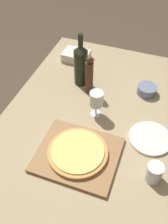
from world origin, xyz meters
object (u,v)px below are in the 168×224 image
Objects in this scene: pizza at (78,152)px; pepper_mill at (89,76)px; wine_glass at (96,100)px; wine_bottle at (81,64)px; small_bowl at (147,90)px.

pepper_mill is (-0.10, 0.44, 0.09)m from pizza.
pepper_mill is at bearing 120.42° from wine_glass.
wine_bottle reaches higher than pizza.
wine_glass is at bearing -130.85° from small_bowl.
wine_bottle is 0.28m from wine_glass.
pepper_mill reaches higher than pizza.
pepper_mill is at bearing -162.64° from small_bowl.
wine_bottle reaches higher than small_bowl.
wine_glass is (-0.00, 0.28, 0.08)m from pizza.
small_bowl is (0.22, 0.54, -0.00)m from pizza.
wine_glass is at bearing -59.58° from pepper_mill.
pepper_mill is at bearing 102.47° from pizza.
pepper_mill is 2.17× the size of small_bowl.
pepper_mill is at bearing -39.74° from wine_bottle.
wine_bottle is (-0.17, 0.50, 0.10)m from pizza.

